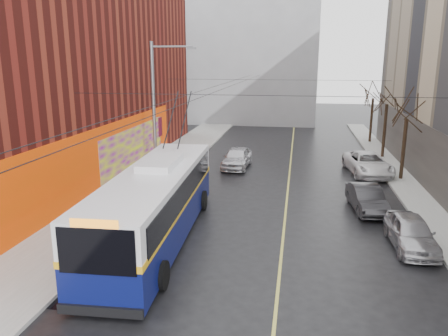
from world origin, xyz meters
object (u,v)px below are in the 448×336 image
object	(u,v)px
following_car	(237,158)
trolleybus	(156,203)
pedestrian_c	(142,175)
pedestrian_b	(128,190)
tree_far	(374,90)
streetlight_pole	(157,116)
parked_car_c	(368,163)
parked_car_a	(411,232)
tree_mid	(388,95)
pedestrian_a	(146,182)
parked_car_b	(367,198)
tree_near	(408,107)

from	to	relation	value
following_car	trolleybus	bearing A→B (deg)	-93.90
pedestrian_c	pedestrian_b	bearing A→B (deg)	138.62
tree_far	streetlight_pole	bearing A→B (deg)	-127.12
streetlight_pole	parked_car_c	xyz separation A→B (m)	(13.14, 7.41, -4.07)
trolleybus	parked_car_a	size ratio (longest dim) A/B	3.19
parked_car_a	pedestrian_b	world-z (taller)	pedestrian_b
following_car	parked_car_a	bearing A→B (deg)	-51.20
tree_far	trolleybus	distance (m)	29.75
tree_mid	pedestrian_a	bearing A→B (deg)	-139.28
streetlight_pole	tree_mid	xyz separation A→B (m)	(15.14, 13.00, 0.41)
parked_car_c	pedestrian_c	bearing A→B (deg)	-162.26
trolleybus	parked_car_b	xyz separation A→B (m)	(9.98, 5.71, -1.05)
parked_car_b	parked_car_c	world-z (taller)	parked_car_c
tree_near	pedestrian_a	size ratio (longest dim) A/B	3.96
pedestrian_a	tree_mid	bearing A→B (deg)	-33.17
parked_car_a	tree_far	bearing A→B (deg)	83.41
parked_car_a	pedestrian_a	xyz separation A→B (m)	(-13.76, 4.86, 0.25)
pedestrian_c	streetlight_pole	bearing A→B (deg)	-152.83
parked_car_c	pedestrian_c	size ratio (longest dim) A/B	2.91
parked_car_c	pedestrian_b	distance (m)	17.15
tree_near	pedestrian_c	bearing A→B (deg)	-161.11
tree_near	parked_car_c	size ratio (longest dim) A/B	1.15
tree_mid	trolleybus	world-z (taller)	tree_mid
tree_far	parked_car_b	bearing A→B (deg)	-98.77
streetlight_pole	following_car	world-z (taller)	streetlight_pole
trolleybus	parked_car_c	xyz separation A→B (m)	(11.18, 13.87, -0.96)
pedestrian_a	streetlight_pole	bearing A→B (deg)	-31.57
tree_mid	streetlight_pole	bearing A→B (deg)	-139.35
tree_far	trolleybus	bearing A→B (deg)	-116.49
tree_near	following_car	bearing A→B (deg)	171.64
tree_near	parked_car_a	xyz separation A→B (m)	(-2.00, -11.43, -4.26)
parked_car_a	parked_car_b	size ratio (longest dim) A/B	1.00
streetlight_pole	following_car	distance (m)	9.43
tree_near	trolleybus	bearing A→B (deg)	-136.63
pedestrian_a	pedestrian_c	distance (m)	1.15
tree_far	parked_car_c	distance (m)	13.47
tree_far	parked_car_a	distance (m)	25.89
tree_near	pedestrian_a	xyz separation A→B (m)	(-15.76, -6.56, -4.02)
tree_near	parked_car_b	xyz separation A→B (m)	(-3.20, -6.74, -4.29)
pedestrian_b	pedestrian_c	size ratio (longest dim) A/B	0.80
tree_mid	following_car	world-z (taller)	tree_mid
pedestrian_c	tree_mid	bearing A→B (deg)	-97.41
streetlight_pole	parked_car_b	size ratio (longest dim) A/B	2.15
tree_mid	trolleybus	distance (m)	23.76
parked_car_c	pedestrian_b	size ratio (longest dim) A/B	3.65
parked_car_c	following_car	world-z (taller)	following_car
parked_car_b	following_car	size ratio (longest dim) A/B	0.91
trolleybus	following_car	xyz separation A→B (m)	(1.68, 14.14, -0.96)
trolleybus	parked_car_c	world-z (taller)	trolleybus
streetlight_pole	tree_far	world-z (taller)	streetlight_pole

